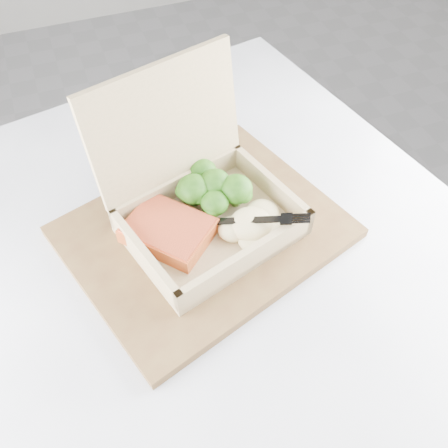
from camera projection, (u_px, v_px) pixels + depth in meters
name	position (u px, v px, depth m)	size (l,w,h in m)	color
floor	(394.00, 300.00, 1.52)	(4.00, 4.00, 0.00)	gray
cafe_table	(188.00, 332.00, 0.84)	(1.02, 1.02, 0.75)	black
serving_tray	(204.00, 232.00, 0.72)	(0.37, 0.30, 0.02)	brown
takeout_container	(196.00, 193.00, 0.69)	(0.27, 0.26, 0.21)	tan
salmon_fillet	(169.00, 231.00, 0.68)	(0.09, 0.11, 0.02)	orange
broccoli_pile	(215.00, 189.00, 0.72)	(0.11, 0.11, 0.04)	#387C1B
mashed_potatoes	(251.00, 224.00, 0.69)	(0.10, 0.08, 0.03)	#D0C087
plastic_fork	(232.00, 219.00, 0.68)	(0.13, 0.08, 0.03)	black
receipt	(134.00, 158.00, 0.83)	(0.08, 0.14, 0.00)	white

